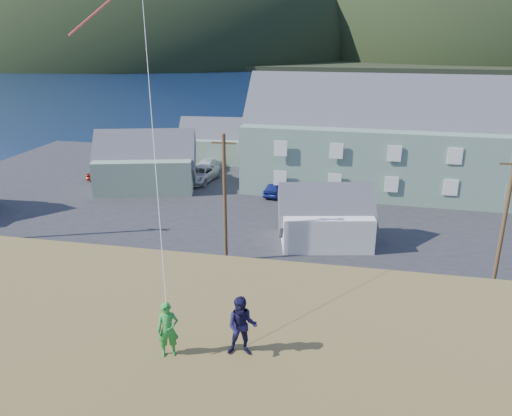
{
  "coord_description": "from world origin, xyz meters",
  "views": [
    {
      "loc": [
        6.12,
        -28.45,
        14.91
      ],
      "look_at": [
        2.67,
        -11.56,
        8.8
      ],
      "focal_mm": 35.0,
      "sensor_mm": 36.0,
      "label": 1
    }
  ],
  "objects": [
    {
      "name": "shed_palegreen_near",
      "position": [
        -14.11,
        16.19,
        2.68
      ],
      "size": [
        10.99,
        8.37,
        7.11
      ],
      "rotation": [
        0.0,
        0.0,
        0.26
      ],
      "color": "slate",
      "rests_on": "waterfront_lot"
    },
    {
      "name": "ground",
      "position": [
        0.0,
        0.0,
        0.0
      ],
      "size": [
        900.0,
        900.0,
        0.0
      ],
      "primitive_type": "plane",
      "color": "#0A1638",
      "rests_on": "ground"
    },
    {
      "name": "kite_flyer_green",
      "position": [
        1.84,
        -18.45,
        7.93
      ],
      "size": [
        0.62,
        0.52,
        1.46
      ],
      "primitive_type": "imported",
      "rotation": [
        0.0,
        0.0,
        0.39
      ],
      "color": "#258B31",
      "rests_on": "hillside"
    },
    {
      "name": "grass_strip",
      "position": [
        0.0,
        -2.0,
        0.05
      ],
      "size": [
        110.0,
        8.0,
        0.1
      ],
      "primitive_type": "cube",
      "color": "#4C3D19",
      "rests_on": "ground"
    },
    {
      "name": "shed_white",
      "position": [
        4.31,
        5.97,
        2.12
      ],
      "size": [
        7.67,
        5.86,
        5.47
      ],
      "rotation": [
        0.0,
        0.0,
        0.21
      ],
      "color": "white",
      "rests_on": "waterfront_lot"
    },
    {
      "name": "waterfront_lot",
      "position": [
        0.0,
        17.0,
        0.06
      ],
      "size": [
        72.0,
        36.0,
        0.12
      ],
      "primitive_type": "cube",
      "color": "#28282B",
      "rests_on": "ground"
    },
    {
      "name": "utility_poles",
      "position": [
        -3.46,
        1.5,
        4.63
      ],
      "size": [
        35.46,
        0.24,
        9.87
      ],
      "color": "#47331E",
      "rests_on": "waterfront_lot"
    },
    {
      "name": "shed_palegreen_far",
      "position": [
        -10.02,
        28.47,
        2.45
      ],
      "size": [
        9.85,
        6.06,
        6.37
      ],
      "rotation": [
        0.0,
        0.0,
        0.07
      ],
      "color": "slate",
      "rests_on": "waterfront_lot"
    },
    {
      "name": "far_hills",
      "position": [
        35.59,
        279.38,
        2.0
      ],
      "size": [
        760.0,
        265.0,
        143.0
      ],
      "color": "black",
      "rests_on": "ground"
    },
    {
      "name": "kite_flyer_navy",
      "position": [
        3.64,
        -18.05,
        8.0
      ],
      "size": [
        0.85,
        0.7,
        1.59
      ],
      "primitive_type": "imported",
      "rotation": [
        0.0,
        0.0,
        0.14
      ],
      "color": "#171437",
      "rests_on": "hillside"
    },
    {
      "name": "far_shore",
      "position": [
        0.0,
        330.0,
        1.0
      ],
      "size": [
        900.0,
        320.0,
        2.0
      ],
      "primitive_type": "cube",
      "color": "black",
      "rests_on": "ground"
    },
    {
      "name": "lodge",
      "position": [
        14.43,
        20.93,
        5.16
      ],
      "size": [
        38.53,
        11.79,
        13.45
      ],
      "rotation": [
        0.0,
        0.0,
        -0.03
      ],
      "color": "slate",
      "rests_on": "waterfront_lot"
    },
    {
      "name": "parked_cars",
      "position": [
        -8.67,
        20.77,
        0.86
      ],
      "size": [
        25.74,
        13.2,
        1.57
      ],
      "color": "#A52414",
      "rests_on": "waterfront_lot"
    },
    {
      "name": "wharf",
      "position": [
        -6.0,
        40.0,
        0.45
      ],
      "size": [
        26.0,
        14.0,
        0.9
      ],
      "primitive_type": "cube",
      "color": "gray",
      "rests_on": "ground"
    }
  ]
}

